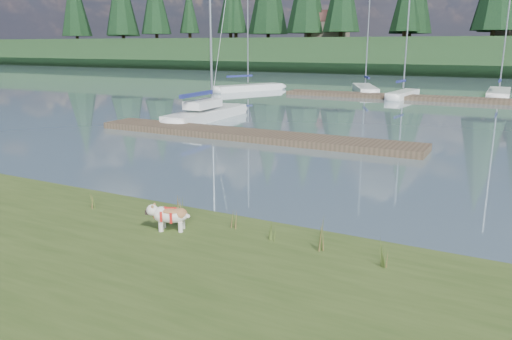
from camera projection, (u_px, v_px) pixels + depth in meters
The scene contains 20 objects.
ground at pixel (419, 100), 39.44m from camera, with size 200.00×200.00×0.00m, color slate.
bank at pixel (36, 291), 8.42m from camera, with size 60.00×9.00×0.35m, color #3E5120.
ridge at pixel (471, 56), 75.82m from camera, with size 200.00×20.00×5.00m, color #1B3419.
bulldog at pixel (170, 214), 10.65m from camera, with size 0.95×0.63×0.56m.
sailboat_main at pixel (212, 111), 29.31m from camera, with size 1.84×8.01×11.54m.
dock_near at pixel (249, 135), 23.12m from camera, with size 16.00×2.00×0.30m, color #4C3D2C.
dock_far at pixel (446, 99), 38.51m from camera, with size 26.00×2.20×0.30m, color #4C3D2C.
sailboat_bg_0 at pixel (254, 87), 47.20m from camera, with size 4.93×7.92×11.65m.
sailboat_bg_1 at pixel (364, 88), 46.18m from camera, with size 4.53×8.03×11.99m.
sailboat_bg_2 at pixel (405, 93), 40.89m from camera, with size 1.77×6.11×9.27m.
sailboat_bg_3 at pixel (499, 92), 42.16m from camera, with size 1.71×8.32×12.18m.
weed_0 at pixel (180, 208), 11.45m from camera, with size 0.17×0.14×0.53m.
weed_1 at pixel (236, 219), 10.83m from camera, with size 0.17×0.14×0.46m.
weed_2 at pixel (319, 235), 9.62m from camera, with size 0.17×0.14×0.74m.
weed_3 at pixel (92, 200), 12.07m from camera, with size 0.17×0.14×0.52m.
weed_4 at pixel (273, 230), 10.16m from camera, with size 0.17×0.14×0.47m.
weed_5 at pixel (383, 254), 8.87m from camera, with size 0.17×0.14×0.61m.
mud_lip at pixel (187, 219), 12.24m from camera, with size 60.00×0.50×0.14m, color #33281C.
conifer_1 at pixel (236, 4), 89.85m from camera, with size 4.40×4.40×11.30m.
house_0 at pixel (328, 25), 81.90m from camera, with size 6.30×5.30×4.65m.
Camera 1 is at (6.84, -11.09, 4.22)m, focal length 35.00 mm.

